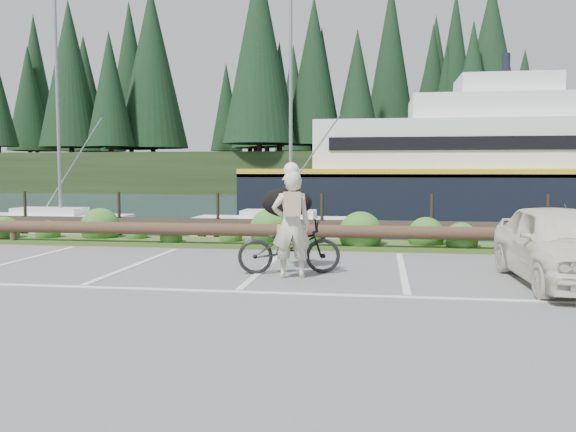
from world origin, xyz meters
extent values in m
plane|color=#5B5C5E|center=(0.00, 0.00, 0.00)|extent=(72.00, 72.00, 0.00)
plane|color=#1A2C3F|center=(0.00, 48.00, -1.20)|extent=(160.00, 160.00, 0.00)
cube|color=#3D5B21|center=(0.00, 5.30, 0.05)|extent=(34.00, 1.60, 0.10)
imported|color=black|center=(0.55, 1.38, 0.49)|extent=(1.96, 1.06, 0.98)
imported|color=beige|center=(0.65, 0.96, 0.93)|extent=(0.76, 0.59, 1.86)
ellipsoid|color=black|center=(0.41, 1.96, 1.26)|extent=(0.68, 1.05, 0.56)
imported|color=silver|center=(5.13, 1.04, 0.66)|extent=(1.75, 3.96, 1.33)
camera|label=1|loc=(2.20, -9.45, 1.90)|focal=38.00mm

